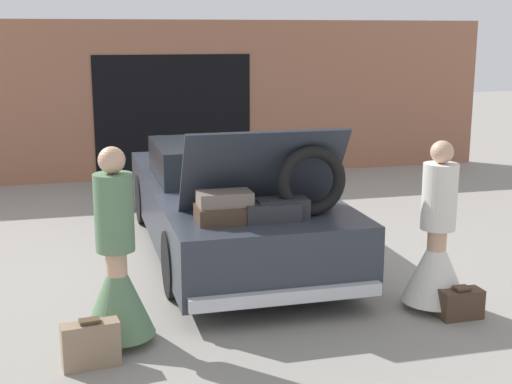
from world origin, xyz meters
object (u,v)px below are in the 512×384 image
car (229,201)px  person_left (117,275)px  person_right (436,250)px  suitcase_beside_right_person (461,304)px  suitcase_beside_left_person (91,345)px

car → person_left: (-1.49, -2.38, 0.00)m
person_right → suitcase_beside_right_person: size_ratio=4.02×
person_left → suitcase_beside_left_person: size_ratio=3.62×
car → person_right: bearing=-57.7°
car → person_left: size_ratio=2.88×
person_right → person_left: bearing=88.7°
person_left → person_right: size_ratio=1.04×
car → person_right: 2.78m
person_right → suitcase_beside_left_person: (-3.22, -0.44, -0.39)m
person_right → suitcase_beside_right_person: person_right is taller
suitcase_beside_right_person → person_left: bearing=175.3°
person_right → suitcase_beside_left_person: bearing=95.8°
car → person_right: car is taller
car → suitcase_beside_right_person: car is taller
person_left → suitcase_beside_left_person: bearing=-25.9°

